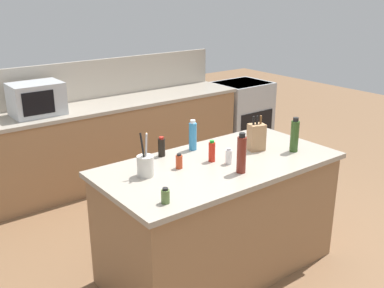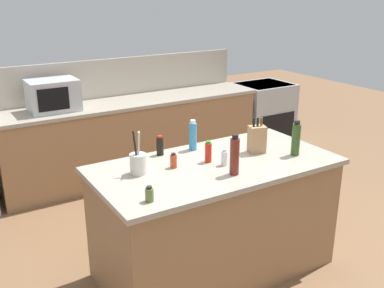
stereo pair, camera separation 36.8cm
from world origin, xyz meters
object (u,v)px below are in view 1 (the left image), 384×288
Objects in this scene: hot_sauce_bottle at (212,151)px; spice_jar_oregano at (165,196)px; knife_block at (256,137)px; dish_soap_bottle at (193,136)px; microwave at (37,99)px; spice_jar_paprika at (179,161)px; utensil_crock at (145,165)px; vinegar_bottle at (242,154)px; range_oven at (241,113)px; salt_shaker at (229,157)px; olive_oil_bottle at (295,136)px; soy_sauce_bottle at (162,147)px.

hot_sauce_bottle is 1.66× the size of spice_jar_oregano.
dish_soap_bottle is at bearing 158.44° from knife_block.
microwave is 2.13m from spice_jar_paprika.
utensil_crock is 0.69m from vinegar_bottle.
range_oven is 3.02m from microwave.
microwave is 2.36m from salt_shaker.
vinegar_bottle is 0.65m from olive_oil_bottle.
vinegar_bottle is at bearing -85.07° from hot_sauce_bottle.
dish_soap_bottle reaches higher than salt_shaker.
spice_jar_paprika is at bearing -6.21° from utensil_crock.
knife_block is 1.19m from spice_jar_oregano.
knife_block is 1.01× the size of olive_oil_bottle.
olive_oil_bottle reaches higher than spice_jar_paprika.
vinegar_bottle is at bearing -102.93° from salt_shaker.
range_oven is at bearing 42.24° from hot_sauce_bottle.
olive_oil_bottle is (0.65, 0.06, -0.01)m from vinegar_bottle.
range_oven is 7.37× the size of salt_shaker.
utensil_crock is 0.64m from dish_soap_bottle.
dish_soap_bottle is 0.42m from spice_jar_paprika.
range_oven is 2.87× the size of utensil_crock.
vinegar_bottle is (0.62, -2.44, -0.03)m from microwave.
hot_sauce_bottle is 1.06× the size of soy_sauce_bottle.
spice_jar_oregano is 0.99m from dish_soap_bottle.
spice_jar_oregano is 1.37m from olive_oil_bottle.
spice_jar_paprika is at bearing 132.70° from vinegar_bottle.
olive_oil_bottle is (0.63, -0.53, 0.02)m from dish_soap_bottle.
hot_sauce_bottle is at bearing 94.93° from vinegar_bottle.
knife_block reaches higher than range_oven.
dish_soap_bottle is (0.04, 0.30, 0.04)m from hot_sauce_bottle.
dish_soap_bottle is at bearing -141.44° from range_oven.
microwave reaches higher than dish_soap_bottle.
microwave is 1.95m from dish_soap_bottle.
microwave is at bearing 87.86° from spice_jar_oregano.
range_oven is 3.22m from soy_sauce_bottle.
dish_soap_bottle is (0.73, 0.67, 0.07)m from spice_jar_oregano.
vinegar_bottle is at bearing 5.92° from spice_jar_oregano.
dish_soap_bottle is 2.03× the size of salt_shaker.
salt_shaker is at bearing -86.81° from dish_soap_bottle.
vinegar_bottle reaches higher than dish_soap_bottle.
hot_sauce_bottle is (-2.36, -2.15, 0.55)m from range_oven.
utensil_crock reaches higher than spice_jar_oregano.
dish_soap_bottle is 0.82m from olive_oil_bottle.
knife_block is 0.91× the size of utensil_crock.
range_oven is at bearing 38.56° from dish_soap_bottle.
hot_sauce_bottle is 1.47× the size of spice_jar_paprika.
knife_block is 0.51m from vinegar_bottle.
salt_shaker is at bearing -73.84° from microwave.
hot_sauce_bottle is 0.71m from olive_oil_bottle.
salt_shaker is (-0.38, -0.09, -0.06)m from knife_block.
spice_jar_paprika is at bearing 172.63° from hot_sauce_bottle.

